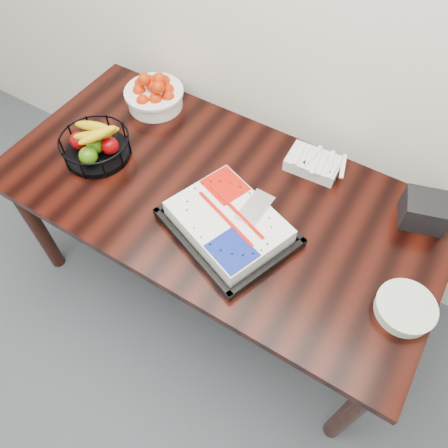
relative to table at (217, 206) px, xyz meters
The scene contains 7 objects.
table is the anchor object (origin of this frame).
cake_tray 0.23m from the table, 44.63° to the right, with size 0.56×0.50×0.10m.
tangerine_bowl 0.63m from the table, 150.42° to the left, with size 0.27×0.27×0.17m.
fruit_basket 0.57m from the table, behind, with size 0.29×0.29×0.16m.
plate_stack 0.81m from the table, ahead, with size 0.20×0.20×0.05m.
fork_bag 0.44m from the table, 50.23° to the left, with size 0.22×0.15×0.06m.
napkin_box 0.80m from the table, 21.99° to the left, with size 0.16×0.14×0.11m, color black.
Camera 1 is at (0.60, 1.07, 2.11)m, focal length 35.00 mm.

